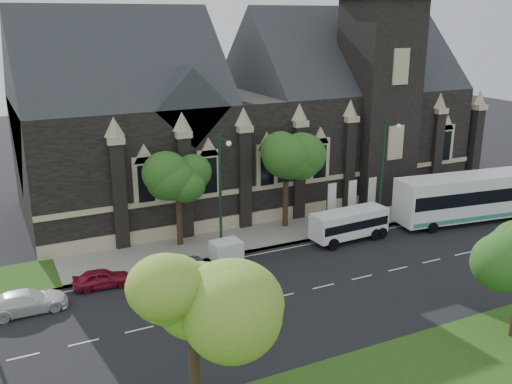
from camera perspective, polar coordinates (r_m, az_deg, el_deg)
ground at (r=37.46m, az=6.72°, el=-9.28°), size 160.00×160.00×0.00m
sidewalk at (r=44.97m, az=0.17°, el=-4.43°), size 80.00×5.00×0.15m
museum at (r=53.10m, az=0.68°, el=7.97°), size 40.00×17.70×29.90m
tree_park_near at (r=22.77m, az=-6.03°, el=-9.44°), size 4.42×4.42×8.56m
tree_walk_right at (r=45.70m, az=3.11°, el=3.45°), size 4.08×4.08×7.80m
tree_walk_left at (r=42.17m, az=-7.64°, el=2.04°), size 3.91×3.91×7.64m
street_lamp_near at (r=46.68m, az=12.59°, el=2.46°), size 0.36×1.88×9.00m
street_lamp_mid at (r=39.68m, az=-3.46°, el=0.28°), size 0.36×1.88×9.00m
banner_flag_left at (r=46.78m, az=7.36°, el=-0.72°), size 0.90×0.10×4.00m
banner_flag_center at (r=47.87m, az=9.36°, el=-0.39°), size 0.90×0.10×4.00m
banner_flag_right at (r=49.02m, az=11.27°, el=-0.08°), size 0.90×0.10×4.00m
tour_coach at (r=51.22m, az=20.77°, el=-0.38°), size 14.00×4.65×4.01m
shuttle_bus at (r=44.52m, az=9.26°, el=-3.07°), size 6.30×2.51×2.39m
box_trailer at (r=40.29m, az=-2.97°, el=-5.82°), size 3.01×1.77×1.59m
sedan at (r=38.40m, az=-8.16°, el=-7.43°), size 4.54×1.68×1.48m
car_far_red at (r=38.14m, az=-15.07°, el=-8.27°), size 3.70×1.74×1.22m
car_far_white at (r=36.48m, az=-21.85°, el=-10.06°), size 4.66×1.95×1.35m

